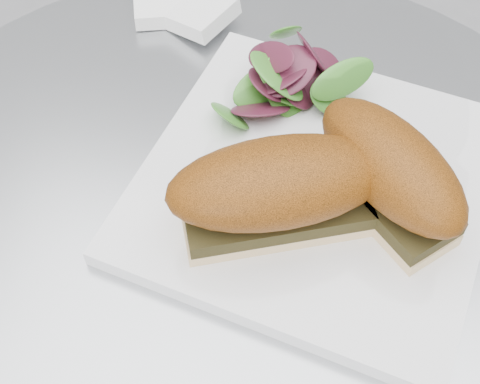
{
  "coord_description": "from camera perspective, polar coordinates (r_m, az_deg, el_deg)",
  "views": [
    {
      "loc": [
        0.09,
        -0.3,
        1.2
      ],
      "look_at": [
        0.01,
        0.0,
        0.77
      ],
      "focal_mm": 50.0,
      "sensor_mm": 36.0,
      "label": 1
    }
  ],
  "objects": [
    {
      "name": "plate",
      "position": [
        0.58,
        6.47,
        0.72
      ],
      "size": [
        0.32,
        0.32,
        0.02
      ],
      "primitive_type": "cube",
      "rotation": [
        0.0,
        0.0,
        -0.12
      ],
      "color": "white",
      "rests_on": "table"
    },
    {
      "name": "sandwich_right",
      "position": [
        0.53,
        12.63,
        1.69
      ],
      "size": [
        0.16,
        0.15,
        0.08
      ],
      "rotation": [
        0.0,
        0.0,
        -0.71
      ],
      "color": "beige",
      "rests_on": "plate"
    },
    {
      "name": "table",
      "position": [
        0.78,
        -0.45,
        -12.44
      ],
      "size": [
        0.7,
        0.7,
        0.73
      ],
      "color": "#A4A7AB",
      "rests_on": "ground"
    },
    {
      "name": "salad",
      "position": [
        0.62,
        3.8,
        9.79
      ],
      "size": [
        0.12,
        0.12,
        0.05
      ],
      "primitive_type": null,
      "color": "#529731",
      "rests_on": "plate"
    },
    {
      "name": "napkin",
      "position": [
        0.74,
        -4.67,
        15.32
      ],
      "size": [
        0.12,
        0.12,
        0.02
      ],
      "primitive_type": null,
      "rotation": [
        0.0,
        0.0,
        0.1
      ],
      "color": "white",
      "rests_on": "table"
    },
    {
      "name": "sandwich_left",
      "position": [
        0.51,
        3.23,
        0.23
      ],
      "size": [
        0.19,
        0.15,
        0.08
      ],
      "rotation": [
        0.0,
        0.0,
        0.47
      ],
      "color": "beige",
      "rests_on": "plate"
    }
  ]
}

